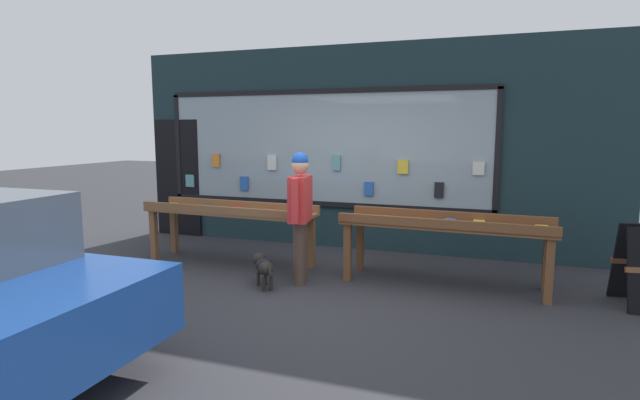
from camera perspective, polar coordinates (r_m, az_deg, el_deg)
The scene contains 6 objects.
ground_plane at distance 6.07m, azimuth -1.48°, elevation -10.41°, with size 40.00×40.00×0.00m, color #2D2D33.
shopfront_facade at distance 8.06m, azimuth 4.07°, elevation 5.83°, with size 7.81×0.29×3.24m.
display_table_left at distance 7.26m, azimuth -10.25°, elevation -1.76°, with size 2.57×0.72×0.88m.
display_table_right at distance 6.33m, azimuth 14.11°, elevation -3.22°, with size 2.57×0.79×0.88m.
person_browsing at distance 6.17m, azimuth -2.27°, elevation -0.91°, with size 0.29×0.65×1.65m.
small_dog at distance 6.19m, azimuth -6.46°, elevation -7.49°, with size 0.45×0.49×0.39m.
Camera 1 is at (2.09, -5.36, 1.92)m, focal length 28.00 mm.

